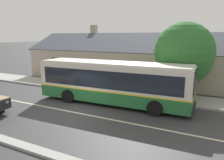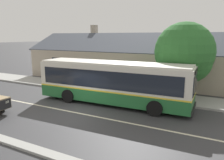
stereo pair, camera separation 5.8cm
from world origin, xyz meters
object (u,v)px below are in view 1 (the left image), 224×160
bench_by_building (75,82)px  transit_bus (113,82)px  street_tree_primary (186,54)px  bench_down_street (118,87)px

bench_by_building → transit_bus: bearing=-26.7°
transit_bus → street_tree_primary: bearing=40.3°
street_tree_primary → transit_bus: bearing=-139.7°
bench_by_building → street_tree_primary: 10.44m
transit_bus → bench_down_street: bearing=109.0°
transit_bus → bench_down_street: transit_bus is taller
bench_down_street → street_tree_primary: bearing=10.8°
street_tree_primary → bench_down_street: bearing=-169.2°
transit_bus → bench_by_building: bearing=153.3°
transit_bus → bench_down_street: 3.06m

